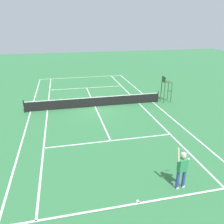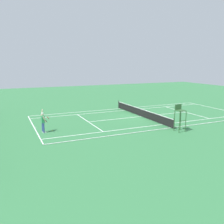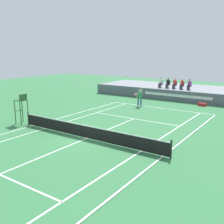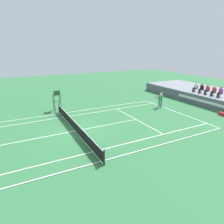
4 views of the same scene
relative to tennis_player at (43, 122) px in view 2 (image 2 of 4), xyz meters
name	(u,v)px [view 2 (image 2 of 4)]	position (x,y,z in m)	size (l,w,h in m)	color
ground_plane	(141,117)	(2.15, -11.34, -0.99)	(80.00, 80.00, 0.00)	#337542
court	(141,117)	(2.15, -11.34, -0.98)	(11.08, 23.88, 0.03)	#337542
net	(141,112)	(2.15, -11.34, -0.47)	(11.98, 0.10, 1.07)	black
tennis_player	(43,122)	(0.00, 0.00, 0.00)	(0.75, 0.69, 2.08)	navy
tennis_ball	(52,130)	(0.36, -0.84, -0.96)	(0.07, 0.07, 0.07)	#D1E533
umpire_chair	(180,114)	(-4.54, -11.34, 0.56)	(0.77, 0.77, 2.44)	#2D562D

